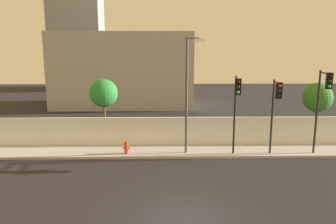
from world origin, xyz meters
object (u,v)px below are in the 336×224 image
(traffic_light_left, at_px, (276,102))
(traffic_light_right, at_px, (323,95))
(fire_hydrant, at_px, (126,147))
(roadside_tree_midleft, at_px, (318,98))
(roadside_tree_leftmost, at_px, (104,94))
(street_lamp_curbside, at_px, (188,86))
(traffic_light_center, at_px, (236,99))

(traffic_light_left, height_order, traffic_light_right, traffic_light_right)
(traffic_light_left, distance_m, traffic_light_right, 2.72)
(fire_hydrant, xyz_separation_m, roadside_tree_midleft, (12.80, 3.11, 2.44))
(traffic_light_left, xyz_separation_m, roadside_tree_leftmost, (-10.41, 3.95, -0.13))
(traffic_light_left, bearing_deg, traffic_light_right, 0.40)
(traffic_light_right, xyz_separation_m, roadside_tree_leftmost, (-13.11, 3.93, -0.49))
(traffic_light_left, relative_size, roadside_tree_leftmost, 1.05)
(fire_hydrant, relative_size, roadside_tree_leftmost, 0.18)
(traffic_light_left, height_order, fire_hydrant, traffic_light_left)
(street_lamp_curbside, bearing_deg, roadside_tree_midleft, 20.26)
(traffic_light_center, distance_m, traffic_light_right, 4.96)
(roadside_tree_midleft, bearing_deg, traffic_light_left, -136.39)
(traffic_light_right, height_order, roadside_tree_leftmost, traffic_light_right)
(traffic_light_right, height_order, fire_hydrant, traffic_light_right)
(traffic_light_left, distance_m, roadside_tree_midleft, 5.75)
(street_lamp_curbside, bearing_deg, roadside_tree_leftmost, 148.35)
(fire_hydrant, xyz_separation_m, roadside_tree_leftmost, (-1.76, 3.11, 2.76))
(traffic_light_right, xyz_separation_m, fire_hydrant, (-11.35, 0.82, -3.25))
(traffic_light_right, distance_m, street_lamp_curbside, 7.69)
(street_lamp_curbside, relative_size, roadside_tree_leftmost, 1.61)
(fire_hydrant, bearing_deg, traffic_light_center, -7.59)
(fire_hydrant, distance_m, roadside_tree_midleft, 13.40)
(roadside_tree_leftmost, bearing_deg, traffic_light_left, -20.79)
(fire_hydrant, distance_m, roadside_tree_leftmost, 4.52)
(traffic_light_right, relative_size, roadside_tree_midleft, 1.25)
(roadside_tree_midleft, bearing_deg, roadside_tree_leftmost, 180.00)
(street_lamp_curbside, bearing_deg, fire_hydrant, 176.11)
(traffic_light_right, height_order, street_lamp_curbside, street_lamp_curbside)
(fire_hydrant, height_order, roadside_tree_leftmost, roadside_tree_leftmost)
(traffic_light_right, bearing_deg, fire_hydrant, 175.85)
(traffic_light_center, relative_size, fire_hydrant, 6.25)
(traffic_light_left, height_order, roadside_tree_midleft, traffic_light_left)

